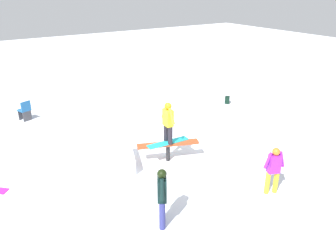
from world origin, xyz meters
TOP-DOWN VIEW (x-y plane):
  - ground_plane at (0.00, 0.00)m, footprint 60.00×60.00m
  - rail_feature at (0.00, 0.00)m, footprint 1.99×0.99m
  - snow_kicker_ramp at (-1.92, 0.74)m, footprint 2.22×2.05m
  - main_rider_on_rail at (0.00, 0.00)m, footprint 1.45×0.77m
  - bystander_purple at (1.42, -3.12)m, footprint 0.60×0.31m
  - bystander_black at (-1.85, -2.59)m, footprint 0.42×0.60m
  - loose_snowboard_white at (5.68, -0.92)m, footprint 1.54×0.83m
  - folding_chair at (-3.22, 6.27)m, footprint 0.57×0.57m
  - backpack_on_snow at (5.53, 3.16)m, footprint 0.37×0.37m

SIDE VIEW (x-z plane):
  - ground_plane at x=0.00m, z-range 0.00..0.00m
  - loose_snowboard_white at x=5.68m, z-range 0.00..0.02m
  - backpack_on_snow at x=5.53m, z-range 0.00..0.34m
  - snow_kicker_ramp at x=-1.92m, z-range 0.00..0.51m
  - folding_chair at x=-3.22m, z-range -0.03..0.85m
  - rail_feature at x=0.00m, z-range 0.22..0.87m
  - bystander_purple at x=1.42m, z-range 0.09..1.49m
  - bystander_black at x=-1.85m, z-range 0.10..1.65m
  - main_rider_on_rail at x=0.00m, z-range 0.65..2.04m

